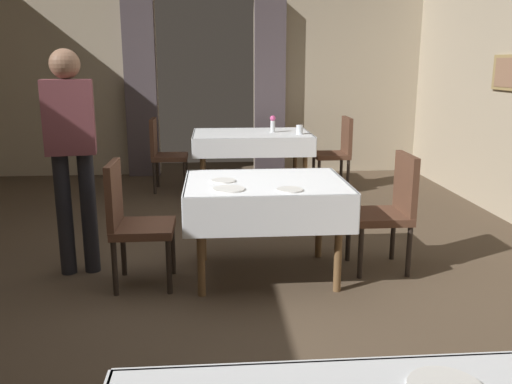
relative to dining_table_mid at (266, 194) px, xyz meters
The scene contains 14 objects.
ground 0.82m from the dining_table_mid, 163.95° to the right, with size 10.08×10.08×0.00m, color #4C3D2D.
wall_back 4.16m from the dining_table_mid, 96.76° to the left, with size 6.40×0.27×3.00m.
dining_table_mid is the anchor object (origin of this frame).
dining_table_far 2.86m from the dining_table_mid, 88.01° to the left, with size 1.49×1.05×0.75m.
chair_mid_right 1.00m from the dining_table_mid, ahead, with size 0.44×0.44×0.93m.
chair_mid_left 1.01m from the dining_table_mid, behind, with size 0.45×0.44×0.93m.
chair_far_left 3.12m from the dining_table_mid, 109.24° to the left, with size 0.45×0.44×0.93m.
chair_far_right 3.16m from the dining_table_mid, 67.17° to the left, with size 0.44×0.44×0.93m.
plate_mid_a 0.34m from the dining_table_mid, behind, with size 0.18×0.18×0.01m, color white.
plate_mid_b 0.41m from the dining_table_mid, 136.95° to the right, with size 0.23×0.23×0.01m, color white.
plate_mid_c 0.37m from the dining_table_mid, 66.88° to the right, with size 0.18×0.18×0.01m, color white.
flower_vase_far 2.91m from the dining_table_mid, 82.66° to the left, with size 0.07×0.07×0.21m.
glass_far_b 2.75m from the dining_table_mid, 75.61° to the left, with size 0.08×0.08×0.12m, color silver.
person_waiter_by_doorway 1.51m from the dining_table_mid, behind, with size 0.39×0.27×1.72m.
Camera 1 is at (0.09, -3.81, 1.62)m, focal length 37.81 mm.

